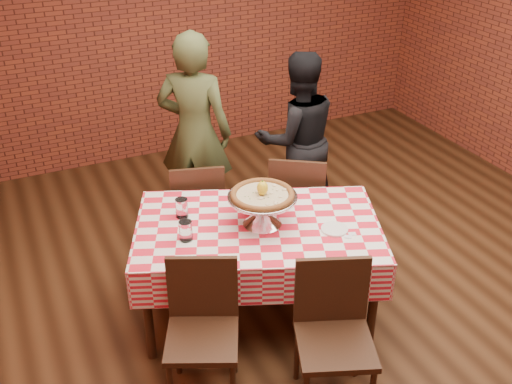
% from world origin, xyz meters
% --- Properties ---
extents(ground, '(6.00, 6.00, 0.00)m').
position_xyz_m(ground, '(0.00, 0.00, 0.00)').
color(ground, black).
rests_on(ground, ground).
extents(back_wall, '(5.50, 0.00, 5.50)m').
position_xyz_m(back_wall, '(0.00, 3.00, 1.45)').
color(back_wall, maroon).
rests_on(back_wall, ground).
extents(table, '(1.85, 1.49, 0.75)m').
position_xyz_m(table, '(-0.54, 0.11, 0.38)').
color(table, '#341D10').
rests_on(table, ground).
extents(tablecloth, '(1.90, 1.54, 0.28)m').
position_xyz_m(tablecloth, '(-0.54, 0.11, 0.62)').
color(tablecloth, red).
rests_on(tablecloth, table).
extents(pizza_stand, '(0.53, 0.53, 0.21)m').
position_xyz_m(pizza_stand, '(-0.50, 0.11, 0.86)').
color(pizza_stand, silver).
rests_on(pizza_stand, tablecloth).
extents(pizza, '(0.47, 0.47, 0.03)m').
position_xyz_m(pizza, '(-0.50, 0.11, 0.97)').
color(pizza, beige).
rests_on(pizza, pizza_stand).
extents(lemon, '(0.08, 0.08, 0.10)m').
position_xyz_m(lemon, '(-0.50, 0.11, 1.03)').
color(lemon, yellow).
rests_on(lemon, pizza).
extents(water_glass_left, '(0.11, 0.11, 0.13)m').
position_xyz_m(water_glass_left, '(-1.03, 0.14, 0.83)').
color(water_glass_left, white).
rests_on(water_glass_left, tablecloth).
extents(water_glass_right, '(0.11, 0.11, 0.13)m').
position_xyz_m(water_glass_right, '(-0.96, 0.42, 0.83)').
color(water_glass_right, white).
rests_on(water_glass_right, tablecloth).
extents(side_plate, '(0.23, 0.23, 0.01)m').
position_xyz_m(side_plate, '(-0.11, -0.16, 0.76)').
color(side_plate, white).
rests_on(side_plate, tablecloth).
extents(sweetener_packet_a, '(0.06, 0.05, 0.00)m').
position_xyz_m(sweetener_packet_a, '(-0.03, -0.25, 0.76)').
color(sweetener_packet_a, white).
rests_on(sweetener_packet_a, tablecloth).
extents(sweetener_packet_b, '(0.06, 0.06, 0.00)m').
position_xyz_m(sweetener_packet_b, '(-0.07, -0.27, 0.76)').
color(sweetener_packet_b, white).
rests_on(sweetener_packet_b, tablecloth).
extents(condiment_caddy, '(0.11, 0.09, 0.15)m').
position_xyz_m(condiment_caddy, '(-0.41, 0.34, 0.83)').
color(condiment_caddy, silver).
rests_on(condiment_caddy, tablecloth).
extents(chair_near_left, '(0.55, 0.55, 0.90)m').
position_xyz_m(chair_near_left, '(-1.15, -0.44, 0.45)').
color(chair_near_left, '#341D10').
rests_on(chair_near_left, ground).
extents(chair_near_right, '(0.57, 0.57, 0.92)m').
position_xyz_m(chair_near_right, '(-0.47, -0.81, 0.46)').
color(chair_near_right, '#341D10').
rests_on(chair_near_right, ground).
extents(chair_far_left, '(0.50, 0.50, 0.89)m').
position_xyz_m(chair_far_left, '(-0.66, 0.98, 0.44)').
color(chair_far_left, '#341D10').
rests_on(chair_far_left, ground).
extents(chair_far_right, '(0.60, 0.60, 0.92)m').
position_xyz_m(chair_far_right, '(0.10, 0.72, 0.46)').
color(chair_far_right, '#341D10').
rests_on(chair_far_right, ground).
extents(diner_olive, '(0.76, 0.71, 1.74)m').
position_xyz_m(diner_olive, '(-0.49, 1.46, 0.87)').
color(diner_olive, '#424A28').
rests_on(diner_olive, ground).
extents(diner_black, '(0.83, 0.69, 1.54)m').
position_xyz_m(diner_black, '(0.34, 1.20, 0.77)').
color(diner_black, black).
rests_on(diner_black, ground).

